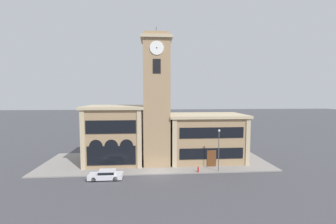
{
  "coord_description": "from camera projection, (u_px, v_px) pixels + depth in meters",
  "views": [
    {
      "loc": [
        -0.92,
        -32.36,
        11.79
      ],
      "look_at": [
        1.74,
        2.88,
        9.1
      ],
      "focal_mm": 24.0,
      "sensor_mm": 36.0,
      "label": 1
    }
  ],
  "objects": [
    {
      "name": "ground_plane",
      "position": [
        158.0,
        175.0,
        33.14
      ],
      "size": [
        300.0,
        300.0,
        0.0
      ],
      "primitive_type": "plane",
      "color": "#424247"
    },
    {
      "name": "sidewalk_kerb",
      "position": [
        157.0,
        161.0,
        39.63
      ],
      "size": [
        38.49,
        13.07,
        0.15
      ],
      "color": "gray",
      "rests_on": "ground_plane"
    },
    {
      "name": "clock_tower",
      "position": [
        157.0,
        100.0,
        37.31
      ],
      "size": [
        5.0,
        5.0,
        22.86
      ],
      "color": "#9E7F5B",
      "rests_on": "ground_plane"
    },
    {
      "name": "town_hall_left_wing",
      "position": [
        115.0,
        134.0,
        39.12
      ],
      "size": [
        10.17,
        8.89,
        9.91
      ],
      "color": "#9E7F5B",
      "rests_on": "ground_plane"
    },
    {
      "name": "town_hall_right_wing",
      "position": [
        206.0,
        137.0,
        40.39
      ],
      "size": [
        13.5,
        8.89,
        8.36
      ],
      "color": "#9E7F5B",
      "rests_on": "ground_plane"
    },
    {
      "name": "parked_car_near",
      "position": [
        106.0,
        175.0,
        31.33
      ],
      "size": [
        4.66,
        1.9,
        1.3
      ],
      "rotation": [
        0.0,
        0.0,
        3.14
      ],
      "color": "silver",
      "rests_on": "ground_plane"
    },
    {
      "name": "street_lamp",
      "position": [
        219.0,
        144.0,
        33.91
      ],
      "size": [
        0.36,
        0.36,
        6.45
      ],
      "color": "#4C4C51",
      "rests_on": "sidewalk_kerb"
    },
    {
      "name": "fire_hydrant",
      "position": [
        198.0,
        169.0,
        33.82
      ],
      "size": [
        0.22,
        0.22,
        0.87
      ],
      "color": "red",
      "rests_on": "sidewalk_kerb"
    }
  ]
}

